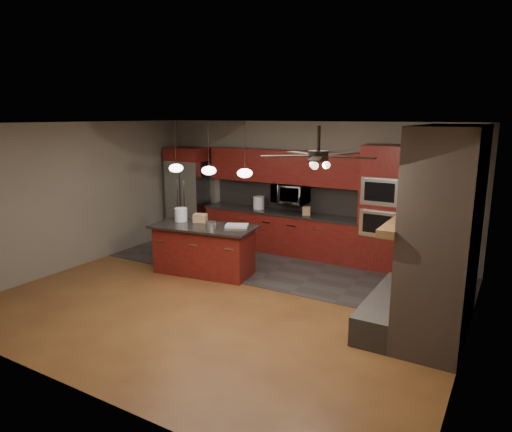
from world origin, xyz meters
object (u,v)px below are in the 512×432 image
Objects in this scene: microwave at (291,193)px; refrigerator at (190,194)px; counter_bucket at (259,203)px; kitchen_island at (204,249)px; cardboard_box at (200,218)px; paint_tray at (237,226)px; paint_can at (211,225)px; white_bucket at (181,215)px; counter_box at (307,211)px; oven_tower at (383,208)px.

microwave is 2.61m from refrigerator.
refrigerator is 1.86m from counter_bucket.
kitchen_island is (-0.81, -2.01, -0.83)m from microwave.
cardboard_box is (1.56, -1.66, -0.09)m from refrigerator.
cardboard_box reaches higher than paint_tray.
cardboard_box is (-1.04, -1.80, -0.30)m from microwave.
microwave reaches higher than cardboard_box.
counter_bucket is (0.29, 1.75, 0.04)m from cardboard_box.
microwave is 3.73× the size of paint_can.
refrigerator reaches higher than white_bucket.
refrigerator is 2.29m from cardboard_box.
oven_tower is at bearing -17.22° from counter_box.
counter_box is (0.97, 2.04, 0.00)m from paint_can.
refrigerator is 8.80× the size of cardboard_box.
cardboard_box is at bearing -99.43° from counter_bucket.
paint_tray is 0.81m from cardboard_box.
kitchen_island is 8.23× the size of cardboard_box.
counter_bucket is (-0.20, 2.09, 0.05)m from paint_can.
paint_tray is 1.63× the size of cardboard_box.
white_bucket is at bearing -109.28° from counter_bucket.
microwave is at bearing 147.84° from counter_box.
paint_can is at bearing -134.12° from counter_box.
paint_can is at bearing -34.33° from kitchen_island.
white_bucket is at bearing -126.14° from microwave.
counter_box is at bearing 28.42° from cardboard_box.
oven_tower is at bearing 27.03° from kitchen_island.
cardboard_box is (-0.23, 0.21, 0.53)m from kitchen_island.
refrigerator is at bearing -177.49° from counter_bucket.
refrigerator is 7.96× the size of counter_bucket.
paint_can is at bearing -84.43° from counter_bucket.
refrigerator is (-2.60, -0.13, -0.21)m from microwave.
counter_bucket reaches higher than paint_can.
refrigerator is at bearing -179.08° from oven_tower.
oven_tower is 4.58m from refrigerator.
paint_can is at bearing -44.31° from refrigerator.
cardboard_box is 1.41× the size of counter_box.
counter_bucket is (-0.52, 1.71, 0.10)m from paint_tray.
microwave reaches higher than counter_bucket.
kitchen_island is 0.79m from paint_tray.
counter_box is at bearing 44.04° from paint_tray.
microwave is 1.81× the size of paint_tray.
paint_can is (0.26, -0.13, 0.52)m from kitchen_island.
counter_bucket is at bearing 59.71° from cardboard_box.
microwave is at bearing 39.10° from cardboard_box.
counter_box is at bearing -2.45° from counter_bucket.
paint_can is (-2.52, -2.08, -0.21)m from oven_tower.
counter_box reaches higher than paint_can.
counter_bucket is at bearing 95.57° from paint_can.
cardboard_box is 0.91× the size of counter_bucket.
paint_tray is (1.17, 0.16, -0.11)m from white_bucket.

